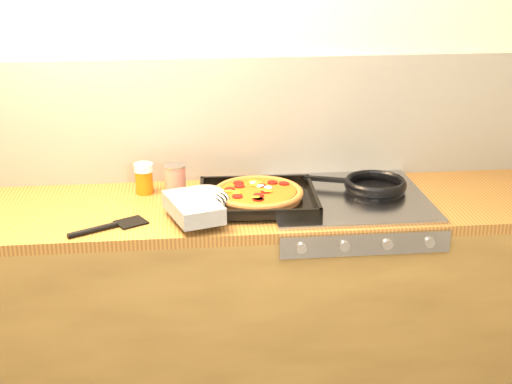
{
  "coord_description": "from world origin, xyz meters",
  "views": [
    {
      "loc": [
        -0.16,
        -1.39,
        1.87
      ],
      "look_at": [
        0.1,
        1.08,
        0.95
      ],
      "focal_mm": 50.0,
      "sensor_mm": 36.0,
      "label": 1
    }
  ],
  "objects": [
    {
      "name": "room_shell",
      "position": [
        0.0,
        1.39,
        1.15
      ],
      "size": [
        3.2,
        3.2,
        3.2
      ],
      "color": "white",
      "rests_on": "ground"
    },
    {
      "name": "counter_run",
      "position": [
        0.0,
        1.1,
        0.45
      ],
      "size": [
        3.2,
        0.62,
        0.9
      ],
      "color": "olive",
      "rests_on": "ground"
    },
    {
      "name": "stovetop",
      "position": [
        0.45,
        1.1,
        0.91
      ],
      "size": [
        0.6,
        0.56,
        0.02
      ],
      "primitive_type": "cube",
      "color": "#A0A0A5",
      "rests_on": "counter_run"
    },
    {
      "name": "pizza_on_tray",
      "position": [
        0.04,
        1.04,
        0.95
      ],
      "size": [
        0.58,
        0.49,
        0.07
      ],
      "color": "black",
      "rests_on": "stovetop"
    },
    {
      "name": "frying_pan",
      "position": [
        0.57,
        1.14,
        0.94
      ],
      "size": [
        0.42,
        0.31,
        0.04
      ],
      "color": "black",
      "rests_on": "stovetop"
    },
    {
      "name": "tomato_can",
      "position": [
        -0.2,
        1.23,
        0.96
      ],
      "size": [
        0.09,
        0.09,
        0.12
      ],
      "color": "maroon",
      "rests_on": "counter_run"
    },
    {
      "name": "juice_glass",
      "position": [
        -0.32,
        1.25,
        0.96
      ],
      "size": [
        0.09,
        0.09,
        0.12
      ],
      "color": "#D55C0C",
      "rests_on": "counter_run"
    },
    {
      "name": "wooden_spoon",
      "position": [
        0.2,
        1.27,
        0.91
      ],
      "size": [
        0.3,
        0.08,
        0.02
      ],
      "color": "#B3744C",
      "rests_on": "counter_run"
    },
    {
      "name": "black_spatula",
      "position": [
        -0.43,
        0.91,
        0.91
      ],
      "size": [
        0.27,
        0.18,
        0.02
      ],
      "color": "black",
      "rests_on": "counter_run"
    }
  ]
}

